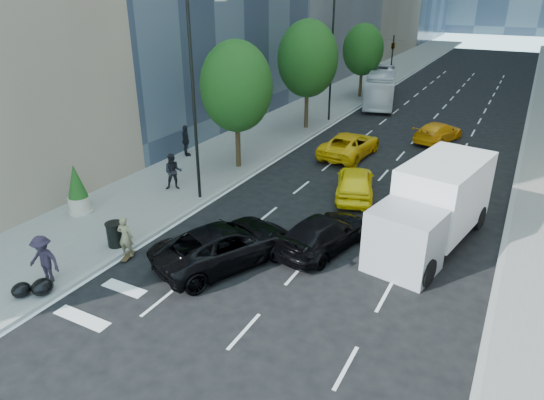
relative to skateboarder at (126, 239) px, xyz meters
The scene contains 23 objects.
ground 6.11m from the skateboarder, 22.20° to the left, with size 160.00×160.00×0.00m, color black.
sidewalk_left 32.47m from the skateboarder, 96.01° to the left, with size 6.00×120.00×0.15m, color slate.
lamp_near 8.02m from the skateboarder, 96.56° to the left, with size 2.13×0.22×10.00m.
lamp_far 24.79m from the skateboarder, 91.70° to the left, with size 2.13×0.22×10.00m.
tree_near 12.11m from the skateboarder, 98.07° to the left, with size 4.20×4.20×7.46m.
tree_mid 21.80m from the skateboarder, 94.30° to the left, with size 4.50×4.50×7.99m.
tree_far 34.53m from the skateboarder, 92.67° to the left, with size 3.90×3.90×6.92m.
traffic_signal 42.43m from the skateboarder, 91.08° to the left, with size 2.48×0.53×5.20m.
skateboarder is the anchor object (origin of this frame).
black_sedan_lincoln 4.08m from the skateboarder, 23.52° to the left, with size 2.72×5.91×1.64m, color black.
black_sedan_mercedes 8.18m from the skateboarder, 33.74° to the left, with size 2.08×5.10×1.48m, color black.
taxi_a 12.14m from the skateboarder, 59.84° to the left, with size 1.90×4.73×1.61m, color yellow.
taxi_b 17.79m from the skateboarder, 56.56° to the left, with size 1.56×4.48×1.48m, color yellow.
taxi_c 17.08m from the skateboarder, 77.83° to the left, with size 2.57×5.58×1.55m, color #E7AE0C.
taxi_d 24.18m from the skateboarder, 70.47° to the left, with size 1.93×4.74×1.37m, color orange.
city_bus 32.99m from the skateboarder, 88.61° to the left, with size 2.51×10.72×2.99m, color white.
box_truck 12.86m from the skateboarder, 33.74° to the left, with size 4.00×7.75×3.53m.
pedestrian_a 7.09m from the skateboarder, 112.89° to the left, with size 0.97×0.75×1.99m, color black.
pedestrian_b 12.69m from the skateboarder, 116.19° to the left, with size 1.18×0.49×2.02m, color black.
pedestrian_c 3.15m from the skateboarder, 112.45° to the right, with size 1.25×0.72×1.94m, color black.
trash_can 1.09m from the skateboarder, 158.90° to the left, with size 0.68×0.68×1.02m, color black.
planter_shrub 5.35m from the skateboarder, 157.69° to the left, with size 1.03×1.03×2.46m.
garbage_bags 3.82m from the skateboarder, 104.44° to the right, with size 1.23×1.18×0.61m.
Camera 1 is at (7.74, -14.75, 10.32)m, focal length 32.00 mm.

